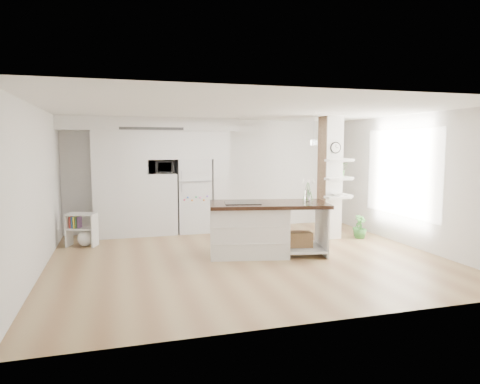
% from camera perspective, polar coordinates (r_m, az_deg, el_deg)
% --- Properties ---
extents(floor, '(7.00, 6.00, 0.01)m').
position_cam_1_polar(floor, '(7.98, 0.98, -8.78)').
color(floor, tan).
rests_on(floor, ground).
extents(room, '(7.04, 6.04, 2.72)m').
position_cam_1_polar(room, '(7.72, 1.00, 4.65)').
color(room, white).
rests_on(room, ground).
extents(cabinet_wall, '(4.00, 0.71, 2.70)m').
position_cam_1_polar(cabinet_wall, '(10.09, -11.43, 2.91)').
color(cabinet_wall, silver).
rests_on(cabinet_wall, floor).
extents(refrigerator, '(0.78, 0.69, 1.75)m').
position_cam_1_polar(refrigerator, '(10.27, -6.22, -0.48)').
color(refrigerator, silver).
rests_on(refrigerator, floor).
extents(column, '(0.69, 0.90, 2.70)m').
position_cam_1_polar(column, '(9.71, 12.53, 1.85)').
color(column, silver).
rests_on(column, floor).
extents(window, '(0.00, 2.40, 2.40)m').
position_cam_1_polar(window, '(9.60, 20.73, 2.43)').
color(window, white).
rests_on(window, room).
extents(pendant_light, '(0.12, 0.12, 0.10)m').
position_cam_1_polar(pendant_light, '(8.50, 11.79, 6.45)').
color(pendant_light, white).
rests_on(pendant_light, room).
extents(kitchen_island, '(2.38, 1.48, 1.56)m').
position_cam_1_polar(kitchen_island, '(8.13, 2.00, -4.79)').
color(kitchen_island, silver).
rests_on(kitchen_island, floor).
extents(bookshelf, '(0.65, 0.50, 0.68)m').
position_cam_1_polar(bookshelf, '(9.39, -20.20, -5.01)').
color(bookshelf, silver).
rests_on(bookshelf, floor).
extents(floor_plant_a, '(0.28, 0.24, 0.45)m').
position_cam_1_polar(floor_plant_a, '(10.17, 15.47, -4.46)').
color(floor_plant_a, '#397E32').
rests_on(floor_plant_a, floor).
extents(floor_plant_b, '(0.36, 0.36, 0.52)m').
position_cam_1_polar(floor_plant_b, '(9.96, 15.71, -4.48)').
color(floor_plant_b, '#397E32').
rests_on(floor_plant_b, floor).
extents(microwave, '(0.54, 0.37, 0.30)m').
position_cam_1_polar(microwave, '(10.06, -10.43, 3.28)').
color(microwave, '#2D2D2D').
rests_on(microwave, cabinet_wall).
extents(shelf_plant, '(0.27, 0.23, 0.30)m').
position_cam_1_polar(shelf_plant, '(9.97, 13.36, 2.93)').
color(shelf_plant, '#397E32').
rests_on(shelf_plant, column).
extents(decor_bowl, '(0.22, 0.22, 0.05)m').
position_cam_1_polar(decor_bowl, '(9.51, 12.73, -0.37)').
color(decor_bowl, white).
rests_on(decor_bowl, column).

